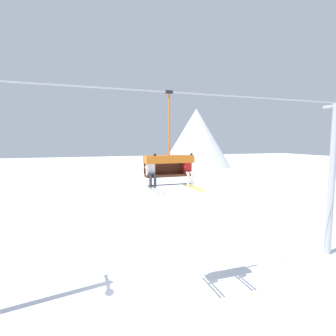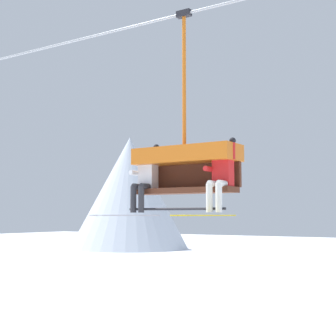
{
  "view_description": "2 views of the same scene",
  "coord_description": "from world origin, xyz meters",
  "px_view_note": "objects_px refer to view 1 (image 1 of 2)",
  "views": [
    {
      "loc": [
        -2.63,
        -10.71,
        6.47
      ],
      "look_at": [
        0.83,
        -0.73,
        5.37
      ],
      "focal_mm": 28.0,
      "sensor_mm": 36.0,
      "label": 1
    },
    {
      "loc": [
        5.59,
        -8.72,
        4.65
      ],
      "look_at": [
        0.6,
        -0.97,
        5.5
      ],
      "focal_mm": 55.0,
      "sensor_mm": 36.0,
      "label": 2
    }
  ],
  "objects_px": {
    "skier_white": "(151,170)",
    "skier_red": "(188,169)",
    "chairlift_chair": "(168,162)",
    "lift_tower_far": "(332,176)"
  },
  "relations": [
    {
      "from": "skier_white",
      "to": "skier_red",
      "type": "xyz_separation_m",
      "value": [
        1.57,
        0.0,
        0.0
      ]
    },
    {
      "from": "skier_white",
      "to": "lift_tower_far",
      "type": "bearing_deg",
      "value": 4.92
    },
    {
      "from": "chairlift_chair",
      "to": "skier_red",
      "type": "relative_size",
      "value": 2.18
    },
    {
      "from": "skier_red",
      "to": "lift_tower_far",
      "type": "bearing_deg",
      "value": 5.76
    },
    {
      "from": "chairlift_chair",
      "to": "skier_white",
      "type": "relative_size",
      "value": 2.18
    },
    {
      "from": "lift_tower_far",
      "to": "skier_white",
      "type": "bearing_deg",
      "value": -175.08
    },
    {
      "from": "lift_tower_far",
      "to": "skier_red",
      "type": "distance_m",
      "value": 9.25
    },
    {
      "from": "skier_white",
      "to": "skier_red",
      "type": "height_order",
      "value": "same"
    },
    {
      "from": "lift_tower_far",
      "to": "skier_red",
      "type": "xyz_separation_m",
      "value": [
        -9.16,
        -0.92,
        0.83
      ]
    },
    {
      "from": "chairlift_chair",
      "to": "skier_red",
      "type": "height_order",
      "value": "chairlift_chair"
    }
  ]
}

